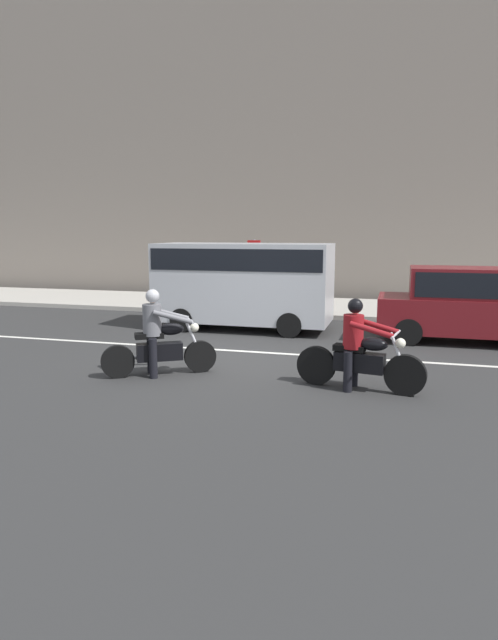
{
  "coord_description": "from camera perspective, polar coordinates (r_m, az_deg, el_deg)",
  "views": [
    {
      "loc": [
        3.14,
        -10.3,
        2.63
      ],
      "look_at": [
        0.51,
        -0.87,
        1.02
      ],
      "focal_mm": 30.02,
      "sensor_mm": 36.0,
      "label": 1
    }
  ],
  "objects": [
    {
      "name": "ground_plane",
      "position": [
        11.09,
        -1.36,
        -4.38
      ],
      "size": [
        80.0,
        80.0,
        0.0
      ],
      "primitive_type": "plane",
      "color": "#2B2B2B"
    },
    {
      "name": "sidewalk_slab",
      "position": [
        18.75,
        5.77,
        1.45
      ],
      "size": [
        40.0,
        4.4,
        0.14
      ],
      "primitive_type": "cube",
      "color": "#A8A399",
      "rests_on": "ground_plane"
    },
    {
      "name": "building_facade",
      "position": [
        22.46,
        7.7,
        21.77
      ],
      "size": [
        40.0,
        1.4,
        14.98
      ],
      "primitive_type": "cube",
      "color": "slate",
      "rests_on": "ground_plane"
    },
    {
      "name": "lane_marking_stripe",
      "position": [
        11.72,
        4.24,
        -3.63
      ],
      "size": [
        18.0,
        0.14,
        0.01
      ],
      "primitive_type": "cube",
      "color": "silver",
      "rests_on": "ground_plane"
    },
    {
      "name": "motorcycle_with_rider_gray",
      "position": [
        10.02,
        -9.62,
        -2.14
      ],
      "size": [
        1.88,
        1.22,
        1.61
      ],
      "color": "black",
      "rests_on": "ground_plane"
    },
    {
      "name": "motorcycle_with_rider_crimson",
      "position": [
        9.15,
        11.65,
        -3.46
      ],
      "size": [
        2.18,
        0.75,
        1.55
      ],
      "color": "black",
      "rests_on": "ground_plane"
    },
    {
      "name": "parked_van_silver",
      "position": [
        14.55,
        -0.58,
        4.3
      ],
      "size": [
        4.69,
        1.96,
        2.33
      ],
      "color": "#B2B5BA",
      "rests_on": "ground_plane"
    },
    {
      "name": "parked_hatchback_maroon",
      "position": [
        13.82,
        21.62,
        1.63
      ],
      "size": [
        3.84,
        1.76,
        1.8
      ],
      "color": "maroon",
      "rests_on": "ground_plane"
    },
    {
      "name": "street_sign_post",
      "position": [
        17.86,
        0.54,
        5.78
      ],
      "size": [
        0.44,
        0.08,
        2.26
      ],
      "color": "gray",
      "rests_on": "sidewalk_slab"
    }
  ]
}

